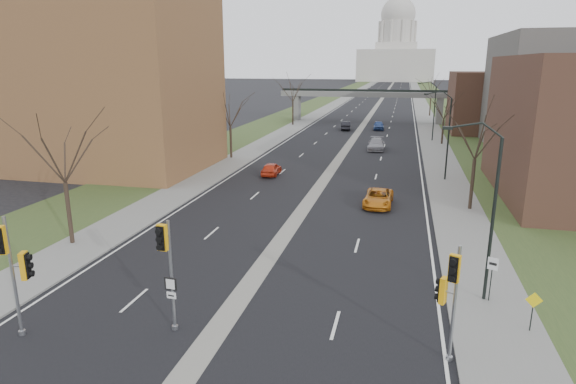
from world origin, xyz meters
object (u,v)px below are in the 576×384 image
at_px(warning_sign, 533,306).
at_px(signal_pole_median, 166,257).
at_px(car_left_far, 345,126).
at_px(speed_limit_sign, 492,271).
at_px(signal_pole_right, 450,287).
at_px(signal_pole_left, 13,261).
at_px(car_right_near, 378,198).
at_px(car_right_far, 379,125).
at_px(car_left_near, 271,169).
at_px(car_right_mid, 376,144).

bearing_deg(warning_sign, signal_pole_median, -167.43).
bearing_deg(car_left_far, speed_limit_sign, 95.29).
bearing_deg(signal_pole_median, signal_pole_right, 7.63).
bearing_deg(signal_pole_left, warning_sign, -3.88).
height_order(car_right_near, car_right_far, car_right_far).
bearing_deg(signal_pole_median, car_left_near, 101.82).
xyz_separation_m(signal_pole_median, car_right_mid, (5.87, 48.63, -2.76)).
bearing_deg(car_right_near, car_left_near, 144.65).
xyz_separation_m(warning_sign, car_right_mid, (-9.28, 45.01, -0.53)).
bearing_deg(warning_sign, car_left_near, 124.42).
relative_size(warning_sign, car_right_far, 0.41).
bearing_deg(warning_sign, speed_limit_sign, 116.75).
bearing_deg(speed_limit_sign, car_right_far, 122.66).
bearing_deg(car_left_far, car_right_far, -172.76).
xyz_separation_m(car_left_near, car_right_near, (11.54, -8.80, 0.00)).
bearing_deg(car_left_near, car_right_mid, -120.12).
height_order(signal_pole_median, car_left_near, signal_pole_median).
bearing_deg(car_right_near, signal_pole_right, -78.10).
xyz_separation_m(signal_pole_right, car_left_far, (-11.98, 67.36, -2.41)).
xyz_separation_m(signal_pole_right, car_right_near, (-3.71, 21.16, -2.50)).
height_order(car_right_mid, car_right_far, car_right_mid).
height_order(car_left_far, car_right_far, car_right_far).
bearing_deg(car_right_far, warning_sign, -84.54).
distance_m(car_right_near, car_right_mid, 26.91).
relative_size(signal_pole_median, car_right_mid, 0.95).
distance_m(signal_pole_left, signal_pole_median, 6.22).
distance_m(signal_pole_left, car_left_far, 70.00).
bearing_deg(signal_pole_left, car_right_far, 63.02).
bearing_deg(car_left_far, signal_pole_median, 82.64).
bearing_deg(car_right_mid, speed_limit_sign, -80.45).
distance_m(signal_pole_left, speed_limit_sign, 21.41).
relative_size(car_right_near, car_right_mid, 0.91).
height_order(signal_pole_left, car_right_far, signal_pole_left).
xyz_separation_m(signal_pole_right, speed_limit_sign, (2.50, 5.50, -1.50)).
relative_size(signal_pole_median, speed_limit_sign, 2.24).
relative_size(signal_pole_right, car_right_far, 1.08).
xyz_separation_m(warning_sign, car_left_near, (-19.05, 26.95, -0.63)).
relative_size(signal_pole_median, car_right_near, 1.05).
distance_m(signal_pole_right, warning_sign, 5.19).
relative_size(speed_limit_sign, car_right_far, 0.50).
height_order(signal_pole_right, car_right_far, signal_pole_right).
bearing_deg(car_right_near, car_right_mid, 95.73).
distance_m(car_left_near, car_right_far, 39.95).
height_order(signal_pole_left, warning_sign, signal_pole_left).
xyz_separation_m(signal_pole_left, car_left_far, (5.34, 69.74, -2.76)).
bearing_deg(signal_pole_left, signal_pole_median, -1.62).
relative_size(signal_pole_left, car_right_near, 1.12).
height_order(car_left_near, car_right_mid, car_right_mid).
distance_m(car_right_mid, car_right_far, 20.89).
distance_m(signal_pole_median, warning_sign, 15.74).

